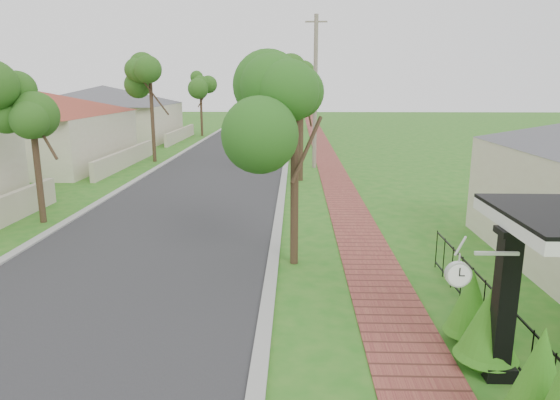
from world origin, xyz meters
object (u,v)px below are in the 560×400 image
(porch_post, at_px, (503,313))
(station_clock, at_px, (461,272))
(parked_car_white, at_px, (283,145))
(parked_car_red, at_px, (279,136))
(near_tree, at_px, (295,114))
(utility_pole, at_px, (315,92))

(porch_post, distance_m, station_clock, 1.26)
(parked_car_white, xyz_separation_m, station_clock, (3.30, -26.82, 1.32))
(parked_car_red, bearing_deg, near_tree, -90.48)
(parked_car_white, height_order, utility_pole, utility_pole)
(near_tree, distance_m, utility_pole, 15.84)
(station_clock, bearing_deg, near_tree, 113.92)
(porch_post, xyz_separation_m, parked_car_white, (-4.15, 26.42, -0.49))
(station_clock, bearing_deg, parked_car_red, 96.56)
(parked_car_red, xyz_separation_m, station_clock, (3.84, -33.38, 1.31))
(porch_post, distance_m, near_tree, 6.79)
(parked_car_red, height_order, parked_car_white, parked_car_red)
(station_clock, bearing_deg, parked_car_white, 97.01)
(parked_car_red, bearing_deg, utility_pole, -81.74)
(parked_car_white, bearing_deg, porch_post, -80.98)
(parked_car_white, distance_m, utility_pole, 6.78)
(porch_post, xyz_separation_m, station_clock, (-0.85, -0.40, 0.83))
(parked_car_white, height_order, near_tree, near_tree)
(parked_car_red, bearing_deg, parked_car_white, -88.54)
(utility_pole, xyz_separation_m, station_clock, (1.40, -21.40, -2.29))
(station_clock, bearing_deg, utility_pole, 93.73)
(near_tree, height_order, station_clock, near_tree)
(parked_car_white, xyz_separation_m, utility_pole, (1.90, -5.42, 3.61))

